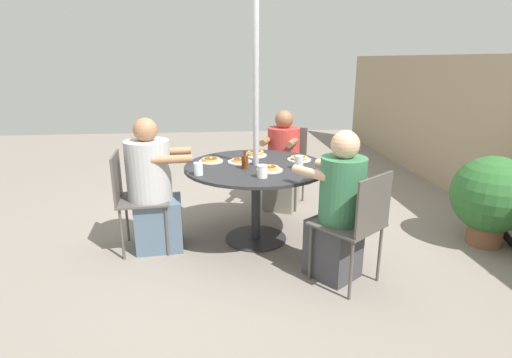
# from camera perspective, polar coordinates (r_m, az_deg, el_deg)

# --- Properties ---
(ground_plane) EXTENTS (12.00, 12.00, 0.00)m
(ground_plane) POSITION_cam_1_polar(r_m,az_deg,el_deg) (3.93, 0.00, -8.52)
(ground_plane) COLOR gray
(patio_table) EXTENTS (1.32, 1.32, 0.74)m
(patio_table) POSITION_cam_1_polar(r_m,az_deg,el_deg) (3.71, 0.00, 0.26)
(patio_table) COLOR #28282B
(patio_table) RESTS_ON ground
(umbrella_pole) EXTENTS (0.05, 0.05, 2.14)m
(umbrella_pole) POSITION_cam_1_polar(r_m,az_deg,el_deg) (3.60, 0.00, 7.05)
(umbrella_pole) COLOR #ADADB2
(umbrella_pole) RESTS_ON ground
(patio_chair_north) EXTENTS (0.62, 0.62, 0.90)m
(patio_chair_north) POSITION_cam_1_polar(r_m,az_deg,el_deg) (3.06, 14.23, -5.81)
(patio_chair_north) COLOR #514C47
(patio_chair_north) RESTS_ON ground
(diner_north) EXTENTS (0.59, 0.56, 1.19)m
(diner_north) POSITION_cam_1_polar(r_m,az_deg,el_deg) (3.14, 11.62, -4.72)
(diner_north) COLOR #3D3D42
(diner_north) RESTS_ON ground
(patio_chair_east) EXTENTS (0.59, 0.59, 0.90)m
(patio_chair_east) POSITION_cam_1_polar(r_m,az_deg,el_deg) (4.75, 4.38, 2.77)
(patio_chair_east) COLOR #514C47
(patio_chair_east) RESTS_ON ground
(diner_east) EXTENTS (0.57, 0.52, 1.13)m
(diner_east) POSITION_cam_1_polar(r_m,az_deg,el_deg) (4.59, 3.81, 2.03)
(diner_east) COLOR gray
(diner_east) RESTS_ON ground
(patio_chair_south) EXTENTS (0.48, 0.48, 0.90)m
(patio_chair_south) POSITION_cam_1_polar(r_m,az_deg,el_deg) (3.70, -17.13, -2.07)
(patio_chair_south) COLOR #514C47
(patio_chair_south) RESTS_ON ground
(diner_south) EXTENTS (0.42, 0.59, 1.20)m
(diner_south) POSITION_cam_1_polar(r_m,az_deg,el_deg) (3.68, -14.42, -1.76)
(diner_south) COLOR slate
(diner_south) RESTS_ON ground
(pancake_plate_a) EXTENTS (0.23, 0.23, 0.04)m
(pancake_plate_a) POSITION_cam_1_polar(r_m,az_deg,el_deg) (3.78, -2.32, 2.61)
(pancake_plate_a) COLOR white
(pancake_plate_a) RESTS_ON patio_table
(pancake_plate_b) EXTENTS (0.23, 0.23, 0.05)m
(pancake_plate_b) POSITION_cam_1_polar(r_m,az_deg,el_deg) (3.87, 6.18, 2.91)
(pancake_plate_b) COLOR white
(pancake_plate_b) RESTS_ON patio_table
(pancake_plate_c) EXTENTS (0.23, 0.23, 0.04)m
(pancake_plate_c) POSITION_cam_1_polar(r_m,az_deg,el_deg) (3.82, -6.47, 2.69)
(pancake_plate_c) COLOR white
(pancake_plate_c) RESTS_ON patio_table
(pancake_plate_d) EXTENTS (0.23, 0.23, 0.05)m
(pancake_plate_d) POSITION_cam_1_polar(r_m,az_deg,el_deg) (3.49, 1.99, 1.45)
(pancake_plate_d) COLOR white
(pancake_plate_d) RESTS_ON patio_table
(pancake_plate_e) EXTENTS (0.23, 0.23, 0.06)m
(pancake_plate_e) POSITION_cam_1_polar(r_m,az_deg,el_deg) (4.02, -0.09, 3.62)
(pancake_plate_e) COLOR white
(pancake_plate_e) RESTS_ON patio_table
(syrup_bottle) EXTENTS (0.09, 0.06, 0.17)m
(syrup_bottle) POSITION_cam_1_polar(r_m,az_deg,el_deg) (3.54, -1.60, 2.51)
(syrup_bottle) COLOR #602D0F
(syrup_bottle) RESTS_ON patio_table
(coffee_cup) EXTENTS (0.09, 0.09, 0.11)m
(coffee_cup) POSITION_cam_1_polar(r_m,az_deg,el_deg) (3.27, 0.91, 1.11)
(coffee_cup) COLOR white
(coffee_cup) RESTS_ON patio_table
(drinking_glass_a) EXTENTS (0.08, 0.08, 0.11)m
(drinking_glass_a) POSITION_cam_1_polar(r_m,az_deg,el_deg) (3.38, -8.24, 1.44)
(drinking_glass_a) COLOR silver
(drinking_glass_a) RESTS_ON patio_table
(drinking_glass_b) EXTENTS (0.08, 0.08, 0.12)m
(drinking_glass_b) POSITION_cam_1_polar(r_m,az_deg,el_deg) (3.55, 6.17, 2.38)
(drinking_glass_b) COLOR silver
(drinking_glass_b) RESTS_ON patio_table
(potted_shrub) EXTENTS (0.71, 0.71, 0.85)m
(potted_shrub) POSITION_cam_1_polar(r_m,az_deg,el_deg) (4.24, 30.57, -2.14)
(potted_shrub) COLOR brown
(potted_shrub) RESTS_ON ground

